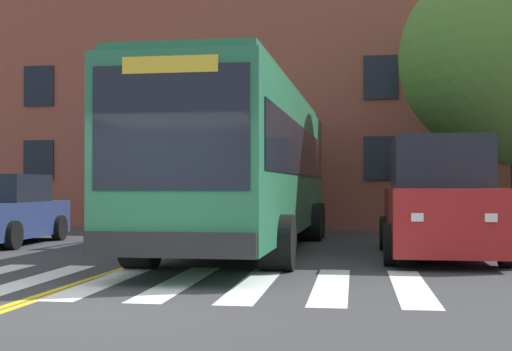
# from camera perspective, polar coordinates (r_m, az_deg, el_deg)

# --- Properties ---
(ground_plane) EXTENTS (120.00, 120.00, 0.00)m
(ground_plane) POSITION_cam_1_polar(r_m,az_deg,el_deg) (8.74, -11.71, -10.34)
(ground_plane) COLOR #38383A
(crosswalk) EXTENTS (9.65, 4.15, 0.01)m
(crosswalk) POSITION_cam_1_polar(r_m,az_deg,el_deg) (11.11, -11.87, -8.26)
(crosswalk) COLOR white
(crosswalk) RESTS_ON ground
(lane_line_yellow_inner) EXTENTS (0.12, 36.00, 0.01)m
(lane_line_yellow_inner) POSITION_cam_1_polar(r_m,az_deg,el_deg) (24.67, -0.48, -4.15)
(lane_line_yellow_inner) COLOR gold
(lane_line_yellow_inner) RESTS_ON ground
(lane_line_yellow_outer) EXTENTS (0.12, 36.00, 0.01)m
(lane_line_yellow_outer) POSITION_cam_1_polar(r_m,az_deg,el_deg) (24.65, -0.11, -4.15)
(lane_line_yellow_outer) COLOR gold
(lane_line_yellow_outer) RESTS_ON ground
(city_bus) EXTENTS (3.06, 12.44, 3.54)m
(city_bus) POSITION_cam_1_polar(r_m,az_deg,el_deg) (16.06, -0.75, 0.95)
(city_bus) COLOR #28704C
(city_bus) RESTS_ON ground
(car_navy_near_lane) EXTENTS (2.34, 4.60, 1.72)m
(car_navy_near_lane) POSITION_cam_1_polar(r_m,az_deg,el_deg) (18.63, -19.68, -2.78)
(car_navy_near_lane) COLOR navy
(car_navy_near_lane) RESTS_ON ground
(car_red_far_lane) EXTENTS (2.32, 5.14, 2.39)m
(car_red_far_lane) POSITION_cam_1_polar(r_m,az_deg,el_deg) (14.73, 14.34, -2.02)
(car_red_far_lane) COLOR #AD1E1E
(car_red_far_lane) RESTS_ON ground
(car_white_behind_bus) EXTENTS (2.34, 4.92, 2.13)m
(car_white_behind_bus) POSITION_cam_1_polar(r_m,az_deg,el_deg) (26.50, 5.20, -1.72)
(car_white_behind_bus) COLOR white
(car_white_behind_bus) RESTS_ON ground
(traffic_light_overhead) EXTENTS (0.50, 3.40, 5.03)m
(traffic_light_overhead) POSITION_cam_1_polar(r_m,az_deg,el_deg) (18.95, -0.26, 5.22)
(traffic_light_overhead) COLOR #28282D
(traffic_light_overhead) RESTS_ON ground
(building_facade) EXTENTS (29.32, 7.55, 9.26)m
(building_facade) POSITION_cam_1_polar(r_m,az_deg,el_deg) (27.57, -2.39, 5.85)
(building_facade) COLOR brown
(building_facade) RESTS_ON ground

